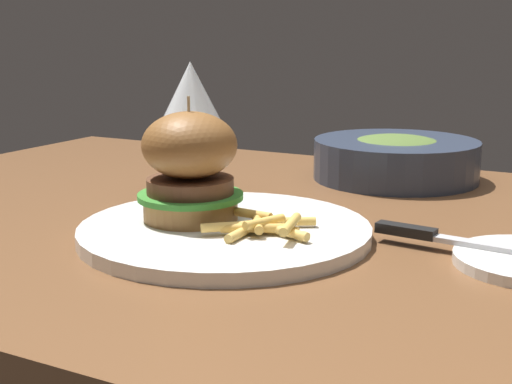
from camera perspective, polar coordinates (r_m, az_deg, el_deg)
The scene contains 7 objects.
dining_table at distance 0.82m, azimuth 3.64°, elevation -8.70°, with size 1.27×0.79×0.74m.
main_plate at distance 0.73m, azimuth -2.49°, elevation -3.14°, with size 0.30×0.30×0.01m, color white.
burger_sandwich at distance 0.74m, azimuth -5.31°, elevation 2.07°, with size 0.11×0.11×0.13m.
fries_pile at distance 0.69m, azimuth 0.58°, elevation -2.67°, with size 0.11×0.10×0.02m.
wine_glass at distance 0.91m, azimuth -5.24°, elevation 7.64°, with size 0.08×0.08×0.17m.
table_knife at distance 0.70m, azimuth 17.02°, elevation -3.90°, with size 0.24×0.04×0.01m.
soup_bowl at distance 1.03m, azimuth 11.12°, elevation 2.70°, with size 0.23×0.23×0.06m.
Camera 1 is at (0.31, -0.70, 0.95)m, focal length 50.00 mm.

